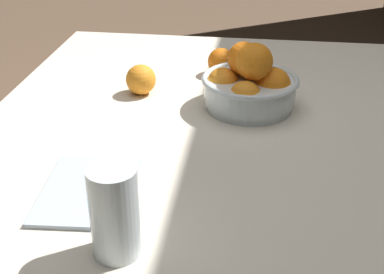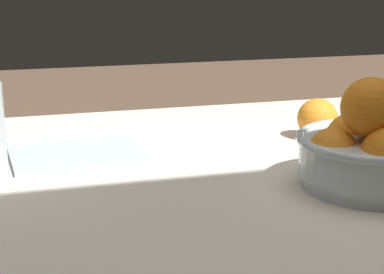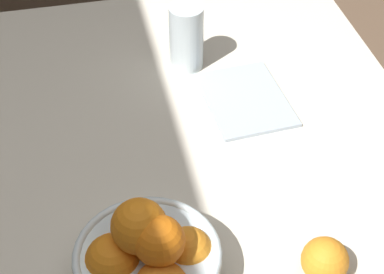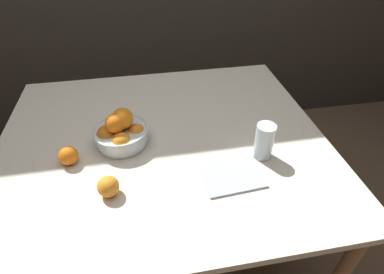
{
  "view_description": "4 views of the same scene",
  "coord_description": "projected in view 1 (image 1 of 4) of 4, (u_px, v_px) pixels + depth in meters",
  "views": [
    {
      "loc": [
        0.95,
        0.02,
        1.26
      ],
      "look_at": [
        0.08,
        -0.1,
        0.78
      ],
      "focal_mm": 50.0,
      "sensor_mm": 36.0,
      "label": 1
    },
    {
      "loc": [
        0.31,
        0.74,
        1.04
      ],
      "look_at": [
        0.08,
        -0.07,
        0.81
      ],
      "focal_mm": 60.0,
      "sensor_mm": 36.0,
      "label": 2
    },
    {
      "loc": [
        -0.72,
        0.06,
        1.56
      ],
      "look_at": [
        0.08,
        -0.12,
        0.79
      ],
      "focal_mm": 60.0,
      "sensor_mm": 36.0,
      "label": 3
    },
    {
      "loc": [
        -0.05,
        -0.95,
        1.52
      ],
      "look_at": [
        0.1,
        -0.1,
        0.81
      ],
      "focal_mm": 28.0,
      "sensor_mm": 36.0,
      "label": 4
    }
  ],
  "objects": [
    {
      "name": "orange_loose_near_bowl",
      "position": [
        141.0,
        80.0,
        1.26
      ],
      "size": [
        0.07,
        0.07,
        0.07
      ],
      "primitive_type": "sphere",
      "color": "orange",
      "rests_on": "dining_table"
    },
    {
      "name": "fruit_bowl",
      "position": [
        248.0,
        84.0,
        1.19
      ],
      "size": [
        0.22,
        0.22,
        0.16
      ],
      "color": "silver",
      "rests_on": "dining_table"
    },
    {
      "name": "juice_glass",
      "position": [
        115.0,
        217.0,
        0.75
      ],
      "size": [
        0.07,
        0.07,
        0.14
      ],
      "color": "#F4A314",
      "rests_on": "dining_table"
    },
    {
      "name": "dining_table",
      "position": [
        244.0,
        168.0,
        1.1
      ],
      "size": [
        1.32,
        1.15,
        0.74
      ],
      "color": "beige",
      "rests_on": "ground_plane"
    },
    {
      "name": "orange_loose_front",
      "position": [
        221.0,
        62.0,
        1.37
      ],
      "size": [
        0.07,
        0.07,
        0.07
      ],
      "primitive_type": "sphere",
      "color": "orange",
      "rests_on": "dining_table"
    },
    {
      "name": "napkin",
      "position": [
        88.0,
        191.0,
        0.91
      ],
      "size": [
        0.22,
        0.17,
        0.01
      ],
      "primitive_type": "cube",
      "rotation": [
        0.0,
        0.0,
        0.07
      ],
      "color": "silver",
      "rests_on": "dining_table"
    }
  ]
}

